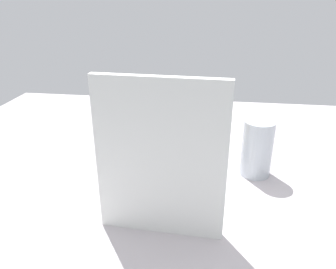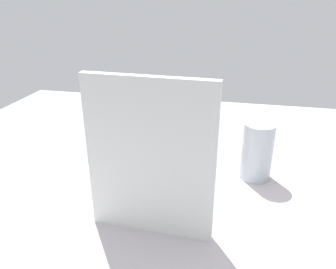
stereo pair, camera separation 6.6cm
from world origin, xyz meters
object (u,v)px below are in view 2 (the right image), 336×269
at_px(fruit_bowl, 168,155).
at_px(thermos_tumbler, 257,151).
at_px(jar_lid, 259,159).
at_px(banana_bunch, 156,137).
at_px(cutting_board, 151,160).
at_px(orange_center, 148,140).
at_px(orange_front_right, 169,126).
at_px(orange_front_left, 187,138).

height_order(fruit_bowl, thermos_tumbler, thermos_tumbler).
bearing_deg(jar_lid, banana_bunch, 15.92).
bearing_deg(cutting_board, thermos_tumbler, -126.42).
distance_m(fruit_bowl, cutting_board, 0.35).
height_order(orange_center, cutting_board, cutting_board).
relative_size(orange_front_right, banana_bunch, 0.42).
bearing_deg(orange_front_right, fruit_bowl, 99.36).
xyz_separation_m(orange_front_left, orange_front_right, (0.07, -0.08, 0.00)).
bearing_deg(fruit_bowl, cutting_board, 95.57).
distance_m(orange_front_right, banana_bunch, 0.08).
xyz_separation_m(cutting_board, thermos_tumbler, (-0.24, -0.29, -0.10)).
bearing_deg(thermos_tumbler, cutting_board, 51.00).
height_order(orange_front_left, jar_lid, orange_front_left).
bearing_deg(jar_lid, cutting_board, 57.53).
bearing_deg(banana_bunch, jar_lid, -164.08).
relative_size(orange_center, cutting_board, 0.21).
distance_m(banana_bunch, cutting_board, 0.32).
xyz_separation_m(orange_front_right, banana_bunch, (0.02, 0.08, -0.01)).
relative_size(cutting_board, thermos_tumbler, 2.13).
height_order(fruit_bowl, banana_bunch, banana_bunch).
xyz_separation_m(orange_front_left, cutting_board, (0.03, 0.30, 0.08)).
height_order(orange_front_left, banana_bunch, orange_front_left).
relative_size(orange_front_left, jar_lid, 1.12).
relative_size(fruit_bowl, orange_center, 3.32).
xyz_separation_m(thermos_tumbler, jar_lid, (-0.02, -0.10, -0.08)).
bearing_deg(banana_bunch, orange_front_left, 178.28).
height_order(orange_front_right, orange_center, same).
bearing_deg(cutting_board, jar_lid, -119.89).
bearing_deg(banana_bunch, fruit_bowl, -171.22).
height_order(fruit_bowl, orange_front_right, orange_front_right).
distance_m(banana_bunch, thermos_tumbler, 0.30).
xyz_separation_m(orange_front_right, orange_center, (0.04, 0.12, 0.00)).
bearing_deg(fruit_bowl, orange_front_left, 172.09).
height_order(fruit_bowl, orange_center, orange_center).
xyz_separation_m(banana_bunch, thermos_tumbler, (-0.30, 0.01, -0.01)).
xyz_separation_m(fruit_bowl, orange_front_left, (-0.06, 0.01, 0.07)).
bearing_deg(fruit_bowl, jar_lid, -163.20).
height_order(banana_bunch, cutting_board, cutting_board).
bearing_deg(orange_front_left, jar_lid, -157.11).
bearing_deg(orange_front_left, fruit_bowl, -7.91).
relative_size(fruit_bowl, orange_front_right, 3.32).
bearing_deg(orange_front_right, jar_lid, -177.20).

